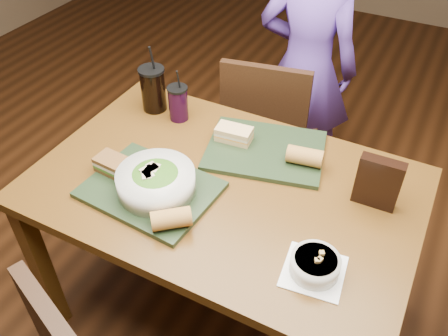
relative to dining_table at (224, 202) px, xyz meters
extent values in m
plane|color=#381C0B|center=(0.00, 0.00, -0.66)|extent=(6.00, 6.00, 0.00)
cube|color=#533310|center=(-0.60, -0.38, -0.30)|extent=(0.06, 0.06, 0.71)
cube|color=#533310|center=(-0.60, 0.38, -0.30)|extent=(0.06, 0.06, 0.71)
cube|color=#533310|center=(0.60, 0.38, -0.30)|extent=(0.06, 0.06, 0.71)
cube|color=#533310|center=(0.00, 0.00, 0.07)|extent=(1.30, 0.85, 0.04)
cube|color=black|center=(-0.10, 0.74, -0.24)|extent=(0.46, 0.46, 0.04)
cube|color=black|center=(-0.10, 0.56, 0.01)|extent=(0.39, 0.11, 0.46)
cube|color=black|center=(-0.26, 0.57, -0.46)|extent=(0.04, 0.04, 0.40)
cube|color=black|center=(0.07, 0.57, -0.46)|extent=(0.04, 0.04, 0.40)
cube|color=black|center=(-0.26, 0.90, -0.46)|extent=(0.04, 0.04, 0.40)
cube|color=black|center=(0.07, 0.90, -0.46)|extent=(0.04, 0.04, 0.40)
imported|color=#5B389B|center=(-0.06, 0.99, 0.03)|extent=(0.52, 0.36, 1.38)
cube|color=black|center=(-0.20, -0.15, 0.10)|extent=(0.44, 0.35, 0.02)
cube|color=black|center=(0.06, 0.22, 0.10)|extent=(0.48, 0.41, 0.02)
cylinder|color=silver|center=(-0.17, -0.15, 0.15)|extent=(0.26, 0.26, 0.07)
ellipsoid|color=#427219|center=(-0.17, -0.15, 0.16)|extent=(0.21, 0.21, 0.06)
cube|color=beige|center=(-0.18, -0.17, 0.19)|extent=(0.05, 0.05, 0.01)
cube|color=beige|center=(-0.18, -0.13, 0.19)|extent=(0.04, 0.05, 0.01)
cube|color=beige|center=(-0.19, -0.17, 0.19)|extent=(0.05, 0.05, 0.01)
cube|color=beige|center=(-0.20, -0.15, 0.19)|extent=(0.04, 0.05, 0.01)
cube|color=beige|center=(-0.19, -0.13, 0.19)|extent=(0.05, 0.04, 0.01)
cube|color=beige|center=(-0.19, -0.16, 0.19)|extent=(0.03, 0.04, 0.01)
cube|color=white|center=(0.39, -0.21, 0.09)|extent=(0.19, 0.19, 0.00)
cylinder|color=silver|center=(0.39, -0.21, 0.12)|extent=(0.14, 0.14, 0.05)
cylinder|color=black|center=(0.39, -0.21, 0.14)|extent=(0.12, 0.12, 0.01)
cube|color=#B28947|center=(0.40, -0.21, 0.15)|extent=(0.02, 0.02, 0.01)
cube|color=#B28947|center=(0.40, -0.22, 0.15)|extent=(0.02, 0.02, 0.01)
cube|color=#B28947|center=(0.40, -0.19, 0.15)|extent=(0.02, 0.02, 0.01)
cube|color=#593819|center=(-0.36, -0.13, 0.12)|extent=(0.12, 0.09, 0.02)
cube|color=#3F721E|center=(-0.36, -0.13, 0.13)|extent=(0.12, 0.09, 0.01)
cube|color=beige|center=(-0.36, -0.13, 0.14)|extent=(0.12, 0.09, 0.01)
cube|color=#593819|center=(-0.36, -0.13, 0.15)|extent=(0.12, 0.09, 0.02)
cube|color=tan|center=(-0.07, 0.21, 0.12)|extent=(0.14, 0.08, 0.02)
cube|color=orange|center=(-0.07, 0.21, 0.13)|extent=(0.14, 0.08, 0.01)
cube|color=beige|center=(-0.07, 0.21, 0.14)|extent=(0.14, 0.08, 0.01)
cube|color=tan|center=(-0.07, 0.21, 0.15)|extent=(0.14, 0.08, 0.02)
cylinder|color=#AD7533|center=(-0.05, -0.26, 0.14)|extent=(0.13, 0.12, 0.06)
cylinder|color=#AD7533|center=(0.21, 0.21, 0.14)|extent=(0.13, 0.08, 0.06)
cylinder|color=black|center=(-0.47, 0.28, 0.18)|extent=(0.10, 0.10, 0.17)
cylinder|color=black|center=(-0.47, 0.28, 0.27)|extent=(0.10, 0.10, 0.01)
cylinder|color=black|center=(-0.45, 0.28, 0.32)|extent=(0.01, 0.03, 0.11)
cylinder|color=black|center=(-0.34, 0.26, 0.16)|extent=(0.08, 0.08, 0.13)
cylinder|color=black|center=(-0.34, 0.26, 0.23)|extent=(0.08, 0.08, 0.01)
cylinder|color=black|center=(-0.33, 0.26, 0.27)|extent=(0.01, 0.02, 0.09)
cube|color=black|center=(0.47, 0.14, 0.18)|extent=(0.14, 0.05, 0.18)
camera|label=1|loc=(0.55, -1.05, 1.19)|focal=38.00mm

